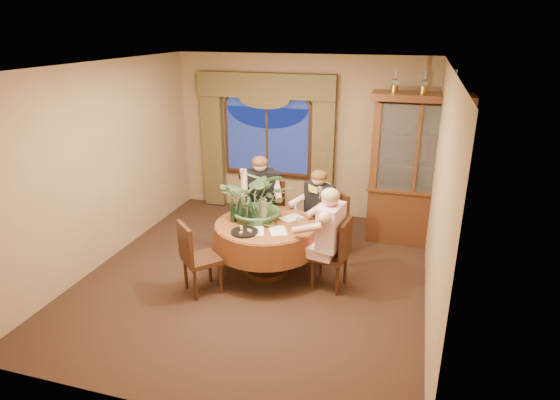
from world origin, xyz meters
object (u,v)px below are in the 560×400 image
(person_scarf, at_px, (319,214))
(olive_bowl, at_px, (269,225))
(china_cabinet, at_px, (415,171))
(chair_right, at_px, (330,253))
(person_pink, at_px, (330,240))
(wine_bottle_5, at_px, (249,204))
(oil_lamp_center, at_px, (424,81))
(oil_lamp_left, at_px, (395,80))
(centerpiece_plant, at_px, (259,174))
(wine_bottle_3, at_px, (233,210))
(chair_back, at_px, (271,215))
(stoneware_vase, at_px, (263,209))
(wine_bottle_1, at_px, (249,209))
(chair_back_right, at_px, (328,226))
(chair_front_left, at_px, (202,257))
(oil_lamp_right, at_px, (455,82))
(wine_bottle_4, at_px, (240,210))
(wine_bottle_2, at_px, (239,206))
(dining_table, at_px, (266,248))
(person_back, at_px, (260,201))
(wine_bottle_0, at_px, (251,211))

(person_scarf, distance_m, olive_bowl, 0.94)
(china_cabinet, height_order, chair_right, china_cabinet)
(china_cabinet, distance_m, person_pink, 2.08)
(chair_right, relative_size, wine_bottle_5, 2.91)
(wine_bottle_5, bearing_deg, oil_lamp_center, 33.17)
(oil_lamp_left, xyz_separation_m, centerpiece_plant, (-1.59, -1.47, -1.11))
(china_cabinet, distance_m, wine_bottle_3, 2.88)
(china_cabinet, height_order, chair_back, china_cabinet)
(stoneware_vase, relative_size, wine_bottle_1, 0.81)
(chair_back_right, relative_size, wine_bottle_1, 2.91)
(person_pink, distance_m, wine_bottle_5, 1.30)
(chair_front_left, relative_size, wine_bottle_5, 2.91)
(wine_bottle_5, bearing_deg, wine_bottle_3, -113.84)
(oil_lamp_right, xyz_separation_m, wine_bottle_4, (-2.61, -1.67, -1.58))
(chair_back, height_order, wine_bottle_2, wine_bottle_2)
(stoneware_vase, relative_size, wine_bottle_3, 0.81)
(olive_bowl, height_order, wine_bottle_3, wine_bottle_3)
(oil_lamp_right, bearing_deg, chair_back_right, -150.50)
(chair_right, height_order, person_scarf, person_scarf)
(oil_lamp_center, distance_m, wine_bottle_1, 3.08)
(person_pink, xyz_separation_m, stoneware_vase, (-1.01, 0.33, 0.19))
(stoneware_vase, bearing_deg, chair_back, 98.92)
(chair_front_left, bearing_deg, wine_bottle_2, 117.50)
(wine_bottle_1, bearing_deg, oil_lamp_left, 42.89)
(dining_table, distance_m, chair_back, 0.94)
(china_cabinet, relative_size, person_scarf, 1.73)
(oil_lamp_center, height_order, oil_lamp_right, same)
(wine_bottle_4, bearing_deg, dining_table, 8.73)
(chair_right, height_order, person_pink, person_pink)
(wine_bottle_1, relative_size, wine_bottle_4, 1.00)
(china_cabinet, bearing_deg, wine_bottle_5, -146.83)
(wine_bottle_2, bearing_deg, stoneware_vase, 9.86)
(chair_back_right, xyz_separation_m, olive_bowl, (-0.63, -0.83, 0.29))
(person_pink, height_order, wine_bottle_5, person_pink)
(person_back, bearing_deg, centerpiece_plant, 85.43)
(chair_front_left, distance_m, stoneware_vase, 1.09)
(chair_front_left, bearing_deg, person_scarf, 91.36)
(wine_bottle_2, bearing_deg, china_cabinet, 33.54)
(wine_bottle_4, bearing_deg, wine_bottle_1, 42.77)
(chair_back_right, bearing_deg, chair_front_left, 90.55)
(chair_back, bearing_deg, oil_lamp_left, -169.99)
(wine_bottle_5, bearing_deg, wine_bottle_4, -96.97)
(person_pink, height_order, olive_bowl, person_pink)
(wine_bottle_0, distance_m, wine_bottle_5, 0.26)
(wine_bottle_2, distance_m, wine_bottle_3, 0.19)
(wine_bottle_1, bearing_deg, wine_bottle_3, -147.74)
(person_pink, bearing_deg, wine_bottle_1, 90.74)
(person_back, relative_size, wine_bottle_1, 4.34)
(centerpiece_plant, bearing_deg, person_scarf, 37.56)
(chair_back_right, relative_size, chair_back, 1.00)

